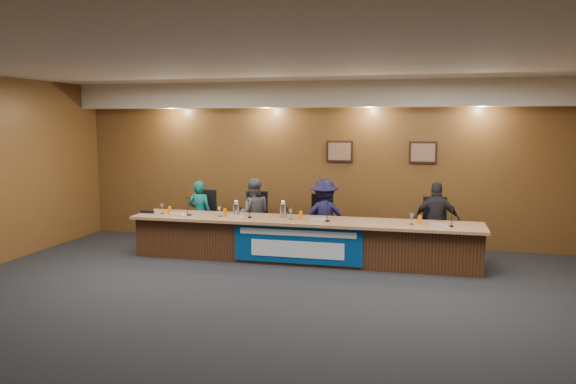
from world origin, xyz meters
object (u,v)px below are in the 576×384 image
banner (297,245)px  panelist_a (200,213)px  panelist_c (324,216)px  office_chair_b (255,223)px  office_chair_a (202,221)px  panelist_b (253,214)px  carafe_mid (283,211)px  office_chair_d (436,231)px  dais_body (302,241)px  speakerphone (149,211)px  office_chair_c (325,226)px  panelist_d (437,221)px  carafe_left (236,210)px

banner → panelist_a: 2.50m
panelist_c → office_chair_b: panelist_c is taller
banner → office_chair_a: (-2.22, 1.22, 0.10)m
panelist_b → carafe_mid: panelist_b is taller
office_chair_a → office_chair_d: bearing=2.0°
office_chair_d → office_chair_a: bearing=171.8°
dais_body → office_chair_b: (-1.12, 0.81, 0.13)m
panelist_a → carafe_mid: (1.86, -0.65, 0.23)m
panelist_b → banner: bearing=115.7°
office_chair_b → speakerphone: bearing=-160.3°
panelist_c → speakerphone: (-3.17, -0.75, 0.09)m
dais_body → office_chair_d: (2.27, 0.81, 0.13)m
carafe_mid → office_chair_a: bearing=158.0°
office_chair_d → office_chair_c: bearing=171.8°
panelist_c → panelist_d: bearing=165.4°
carafe_left → carafe_mid: 0.84m
panelist_b → office_chair_a: bearing=-24.5°
banner → panelist_a: panelist_a is taller
panelist_a → office_chair_a: bearing=-86.7°
panelist_c → office_chair_d: 2.03m
office_chair_b → office_chair_d: size_ratio=1.00×
panelist_c → carafe_left: panelist_c is taller
panelist_c → office_chair_b: (-1.38, 0.10, -0.21)m
panelist_a → office_chair_c: 2.48m
dais_body → office_chair_d: 2.42m
office_chair_a → office_chair_d: (4.49, 0.00, 0.00)m
office_chair_a → carafe_left: 1.38m
carafe_mid → panelist_b: bearing=139.4°
office_chair_a → carafe_left: carafe_left is taller
panelist_a → office_chair_c: size_ratio=2.69×
office_chair_c → panelist_d: bearing=-27.8°
dais_body → carafe_left: bearing=-178.0°
office_chair_a → speakerphone: (-0.69, -0.85, 0.30)m
panelist_a → carafe_mid: 1.98m
panelist_b → carafe_left: panelist_b is taller
carafe_left → speakerphone: (-1.71, -0.01, -0.09)m
office_chair_c → panelist_c: bearing=-114.9°
banner → office_chair_c: 1.25m
panelist_b → office_chair_a: size_ratio=2.84×
office_chair_d → dais_body: bearing=-168.6°
panelist_b → dais_body: bearing=128.5°
dais_body → carafe_left: 1.31m
panelist_b → carafe_mid: (0.76, -0.65, 0.19)m
carafe_left → panelist_d: bearing=12.1°
office_chair_c → carafe_mid: (-0.62, -0.75, 0.39)m
panelist_b → office_chair_b: 0.22m
office_chair_d → banner: bearing=-159.9°
carafe_mid → panelist_d: bearing=13.9°
dais_body → banner: banner is taller
office_chair_c → office_chair_d: (2.02, 0.00, 0.00)m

